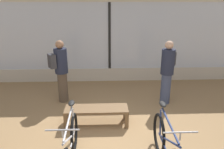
{
  "coord_description": "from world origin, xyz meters",
  "views": [
    {
      "loc": [
        -0.19,
        -3.45,
        2.68
      ],
      "look_at": [
        0.0,
        1.55,
        0.95
      ],
      "focal_mm": 35.0,
      "sensor_mm": 36.0,
      "label": 1
    }
  ],
  "objects_px": {
    "bicycle_right": "(167,149)",
    "display_bench": "(97,111)",
    "bicycle_left": "(70,147)",
    "customer_by_window": "(167,71)",
    "customer_near_rack": "(61,70)"
  },
  "relations": [
    {
      "from": "bicycle_left",
      "to": "display_bench",
      "type": "distance_m",
      "value": 1.38
    },
    {
      "from": "display_bench",
      "to": "bicycle_left",
      "type": "bearing_deg",
      "value": -106.6
    },
    {
      "from": "bicycle_left",
      "to": "customer_by_window",
      "type": "relative_size",
      "value": 1.01
    },
    {
      "from": "display_bench",
      "to": "customer_by_window",
      "type": "distance_m",
      "value": 2.18
    },
    {
      "from": "display_bench",
      "to": "bicycle_right",
      "type": "bearing_deg",
      "value": -51.22
    },
    {
      "from": "customer_near_rack",
      "to": "customer_by_window",
      "type": "relative_size",
      "value": 1.0
    },
    {
      "from": "bicycle_left",
      "to": "display_bench",
      "type": "height_order",
      "value": "bicycle_left"
    },
    {
      "from": "customer_by_window",
      "to": "bicycle_left",
      "type": "bearing_deg",
      "value": -133.55
    },
    {
      "from": "bicycle_right",
      "to": "customer_by_window",
      "type": "relative_size",
      "value": 1.04
    },
    {
      "from": "customer_near_rack",
      "to": "bicycle_right",
      "type": "bearing_deg",
      "value": -51.32
    },
    {
      "from": "bicycle_right",
      "to": "customer_by_window",
      "type": "bearing_deg",
      "value": 75.01
    },
    {
      "from": "display_bench",
      "to": "customer_by_window",
      "type": "height_order",
      "value": "customer_by_window"
    },
    {
      "from": "bicycle_left",
      "to": "bicycle_right",
      "type": "distance_m",
      "value": 1.57
    },
    {
      "from": "bicycle_right",
      "to": "display_bench",
      "type": "xyz_separation_m",
      "value": [
        -1.17,
        1.46,
        -0.07
      ]
    },
    {
      "from": "bicycle_right",
      "to": "customer_near_rack",
      "type": "bearing_deg",
      "value": 128.68
    }
  ]
}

